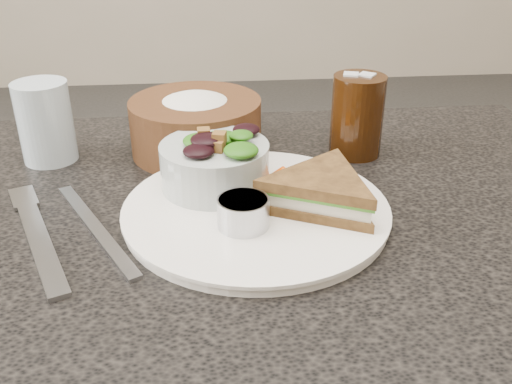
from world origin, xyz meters
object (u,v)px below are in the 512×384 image
object	(u,v)px
dinner_plate	(256,211)
water_glass	(45,122)
dressing_ramekin	(243,213)
bread_basket	(196,117)
cola_glass	(357,112)
salad_bowl	(215,158)
sandwich	(321,191)

from	to	relation	value
dinner_plate	water_glass	bearing A→B (deg)	145.83
dressing_ramekin	bread_basket	world-z (taller)	bread_basket
water_glass	cola_glass	bearing A→B (deg)	-2.50
salad_bowl	water_glass	world-z (taller)	water_glass
salad_bowl	dinner_plate	bearing A→B (deg)	-50.60
dinner_plate	salad_bowl	world-z (taller)	salad_bowl
sandwich	water_glass	size ratio (longest dim) A/B	1.41
dressing_ramekin	sandwich	bearing A→B (deg)	19.83
bread_basket	cola_glass	world-z (taller)	cola_glass
sandwich	dressing_ramekin	size ratio (longest dim) A/B	2.79
sandwich	cola_glass	distance (m)	0.19
cola_glass	water_glass	bearing A→B (deg)	177.50
salad_bowl	water_glass	distance (m)	0.25
salad_bowl	cola_glass	world-z (taller)	cola_glass
dinner_plate	sandwich	distance (m)	0.08
sandwich	dressing_ramekin	xyz separation A→B (m)	(-0.09, -0.03, -0.00)
dinner_plate	cola_glass	world-z (taller)	cola_glass
water_glass	sandwich	bearing A→B (deg)	-29.53
dinner_plate	salad_bowl	xyz separation A→B (m)	(-0.04, 0.05, 0.04)
sandwich	bread_basket	distance (m)	0.24
bread_basket	cola_glass	size ratio (longest dim) A/B	1.47
bread_basket	water_glass	size ratio (longest dim) A/B	1.67
dressing_ramekin	water_glass	xyz separation A→B (m)	(-0.24, 0.22, 0.02)
bread_basket	water_glass	xyz separation A→B (m)	(-0.20, -0.01, 0.00)
dinner_plate	water_glass	size ratio (longest dim) A/B	2.73
dressing_ramekin	bread_basket	size ratio (longest dim) A/B	0.30
dressing_ramekin	dinner_plate	bearing A→B (deg)	67.80
salad_bowl	bread_basket	distance (m)	0.14
dinner_plate	cola_glass	xyz separation A→B (m)	(0.15, 0.16, 0.05)
sandwich	salad_bowl	size ratio (longest dim) A/B	1.20
dressing_ramekin	cola_glass	distance (m)	0.26
dinner_plate	sandwich	world-z (taller)	sandwich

